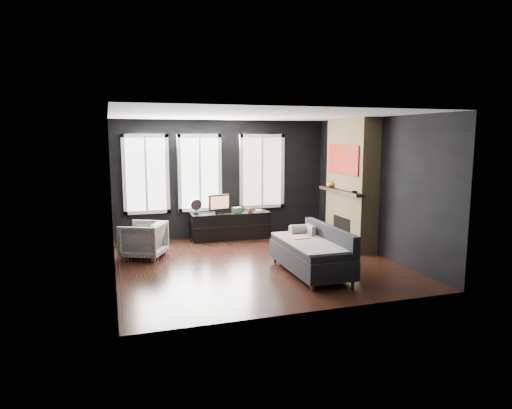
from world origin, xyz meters
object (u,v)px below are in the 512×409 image
object	(u,v)px
armchair	(143,238)
mantel_vase	(331,183)
book	(256,206)
media_console	(230,226)
sofa	(311,250)
monitor	(219,202)
mug	(250,209)

from	to	relation	value
armchair	mantel_vase	distance (m)	4.11
armchair	book	distance (m)	2.88
media_console	book	size ratio (longest dim) A/B	8.80
mantel_vase	media_console	bearing A→B (deg)	152.19
book	sofa	bearing A→B (deg)	-89.69
monitor	mantel_vase	world-z (taller)	mantel_vase
sofa	mug	bearing A→B (deg)	93.96
armchair	monitor	world-z (taller)	monitor
mug	book	world-z (taller)	book
media_console	mantel_vase	size ratio (longest dim) A/B	9.89
sofa	monitor	world-z (taller)	monitor
sofa	mantel_vase	size ratio (longest dim) A/B	10.35
armchair	media_console	world-z (taller)	armchair
sofa	armchair	distance (m)	3.27
media_console	mantel_vase	distance (m)	2.47
sofa	book	world-z (taller)	book
media_console	monitor	size ratio (longest dim) A/B	3.41
mantel_vase	armchair	bearing A→B (deg)	-179.62
media_console	mug	bearing A→B (deg)	-4.24
book	mantel_vase	world-z (taller)	mantel_vase
sofa	armchair	size ratio (longest dim) A/B	2.44
armchair	book	xyz separation A→B (m)	(2.64, 1.12, 0.33)
armchair	monitor	size ratio (longest dim) A/B	1.46
mug	sofa	bearing A→B (deg)	-86.66
mug	mantel_vase	world-z (taller)	mantel_vase
mug	book	size ratio (longest dim) A/B	0.67
book	mantel_vase	distance (m)	1.85
sofa	monitor	xyz separation A→B (m)	(-0.88, 3.02, 0.45)
armchair	mantel_vase	size ratio (longest dim) A/B	4.24
monitor	sofa	bearing A→B (deg)	-86.84
mantel_vase	mug	bearing A→B (deg)	146.36
sofa	book	distance (m)	3.04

